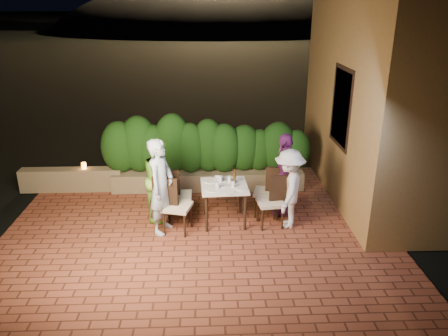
{
  "coord_description": "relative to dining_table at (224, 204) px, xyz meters",
  "views": [
    {
      "loc": [
        0.2,
        -6.69,
        3.91
      ],
      "look_at": [
        0.49,
        0.79,
        1.05
      ],
      "focal_mm": 35.0,
      "sensor_mm": 36.0,
      "label": 1
    }
  ],
  "objects": [
    {
      "name": "plate_se",
      "position": [
        0.23,
        0.26,
        0.38
      ],
      "size": [
        0.23,
        0.23,
        0.01
      ],
      "primitive_type": "cylinder",
      "color": "white",
      "rests_on": "dining_table"
    },
    {
      "name": "plate_front",
      "position": [
        0.08,
        -0.33,
        0.38
      ],
      "size": [
        0.21,
        0.21,
        0.01
      ],
      "primitive_type": "cylinder",
      "color": "white",
      "rests_on": "dining_table"
    },
    {
      "name": "diner_white",
      "position": [
        1.16,
        -0.2,
        0.37
      ],
      "size": [
        0.81,
        1.08,
        1.48
      ],
      "primitive_type": "imported",
      "rotation": [
        0.0,
        0.0,
        -1.87
      ],
      "color": "silver",
      "rests_on": "ground"
    },
    {
      "name": "window_pane",
      "position": [
        2.33,
        0.81,
        1.62
      ],
      "size": [
        0.08,
        1.0,
        1.4
      ],
      "primitive_type": "cube",
      "color": "black",
      "rests_on": "building_wall"
    },
    {
      "name": "diner_purple",
      "position": [
        1.17,
        0.32,
        0.44
      ],
      "size": [
        0.66,
        1.03,
        1.64
      ],
      "primitive_type": "imported",
      "rotation": [
        0.0,
        0.0,
        -1.87
      ],
      "color": "#6A236A",
      "rests_on": "ground"
    },
    {
      "name": "terrace_floor",
      "position": [
        -0.49,
        -0.19,
        -0.45
      ],
      "size": [
        7.0,
        6.0,
        0.15
      ],
      "primitive_type": "cube",
      "color": "brown",
      "rests_on": "ground"
    },
    {
      "name": "window_frame",
      "position": [
        2.32,
        0.81,
        1.62
      ],
      "size": [
        0.06,
        1.15,
        1.55
      ],
      "primitive_type": "cube",
      "color": "black",
      "rests_on": "building_wall"
    },
    {
      "name": "planter",
      "position": [
        -0.29,
        1.61,
        -0.17
      ],
      "size": [
        4.2,
        0.55,
        0.4
      ],
      "primitive_type": "cube",
      "color": "#7A6A4D",
      "rests_on": "ground"
    },
    {
      "name": "glass_nw",
      "position": [
        -0.13,
        -0.14,
        0.44
      ],
      "size": [
        0.07,
        0.07,
        0.12
      ],
      "primitive_type": "cylinder",
      "color": "silver",
      "rests_on": "dining_table"
    },
    {
      "name": "plate_ne",
      "position": [
        0.3,
        -0.18,
        0.38
      ],
      "size": [
        0.21,
        0.21,
        0.01
      ],
      "primitive_type": "cylinder",
      "color": "white",
      "rests_on": "dining_table"
    },
    {
      "name": "plate_nw",
      "position": [
        -0.24,
        -0.24,
        0.38
      ],
      "size": [
        0.2,
        0.2,
        0.01
      ],
      "primitive_type": "cylinder",
      "color": "white",
      "rests_on": "dining_table"
    },
    {
      "name": "bowl",
      "position": [
        -0.1,
        0.3,
        0.4
      ],
      "size": [
        0.19,
        0.19,
        0.04
      ],
      "primitive_type": "imported",
      "rotation": [
        0.0,
        0.0,
        -0.12
      ],
      "color": "white",
      "rests_on": "dining_table"
    },
    {
      "name": "hill",
      "position": [
        1.51,
        59.31,
        -4.38
      ],
      "size": [
        52.0,
        40.0,
        22.0
      ],
      "primitive_type": "ellipsoid",
      "color": "black",
      "rests_on": "ground"
    },
    {
      "name": "chair_left_back",
      "position": [
        -0.84,
        0.17,
        0.12
      ],
      "size": [
        0.46,
        0.46,
        0.99
      ],
      "primitive_type": null,
      "rotation": [
        0.0,
        0.0,
        0.01
      ],
      "color": "black",
      "rests_on": "ground"
    },
    {
      "name": "parapet",
      "position": [
        -3.29,
        1.61,
        -0.12
      ],
      "size": [
        2.2,
        0.3,
        0.5
      ],
      "primitive_type": "cube",
      "color": "#7A6A4D",
      "rests_on": "ground"
    },
    {
      "name": "building_wall",
      "position": [
        3.11,
        1.31,
        2.12
      ],
      "size": [
        1.6,
        5.0,
        5.0
      ],
      "primitive_type": "cube",
      "color": "#9E753E",
      "rests_on": "ground"
    },
    {
      "name": "plate_sw",
      "position": [
        -0.26,
        0.18,
        0.38
      ],
      "size": [
        0.24,
        0.24,
        0.01
      ],
      "primitive_type": "cylinder",
      "color": "white",
      "rests_on": "dining_table"
    },
    {
      "name": "plate_centre",
      "position": [
        -0.04,
        -0.01,
        0.38
      ],
      "size": [
        0.2,
        0.2,
        0.01
      ],
      "primitive_type": "cylinder",
      "color": "white",
      "rests_on": "dining_table"
    },
    {
      "name": "ground",
      "position": [
        -0.49,
        -0.69,
        -0.4
      ],
      "size": [
        400.0,
        400.0,
        0.0
      ],
      "primitive_type": "plane",
      "color": "black",
      "rests_on": "ground"
    },
    {
      "name": "diner_green",
      "position": [
        -1.2,
        0.25,
        0.42
      ],
      "size": [
        0.63,
        0.79,
        1.58
      ],
      "primitive_type": "imported",
      "rotation": [
        0.0,
        0.0,
        1.53
      ],
      "color": "#8DE246",
      "rests_on": "ground"
    },
    {
      "name": "chair_left_front",
      "position": [
        -0.85,
        -0.33,
        0.13
      ],
      "size": [
        0.58,
        0.58,
        1.02
      ],
      "primitive_type": null,
      "rotation": [
        0.0,
        0.0,
        -0.26
      ],
      "color": "black",
      "rests_on": "ground"
    },
    {
      "name": "chair_right_back",
      "position": [
        0.82,
        0.28,
        0.12
      ],
      "size": [
        0.56,
        0.56,
        0.99
      ],
      "primitive_type": null,
      "rotation": [
        0.0,
        0.0,
        2.9
      ],
      "color": "black",
      "rests_on": "ground"
    },
    {
      "name": "beer_bottle",
      "position": [
        0.19,
        0.08,
        0.52
      ],
      "size": [
        0.05,
        0.05,
        0.28
      ],
      "primitive_type": null,
      "color": "#45290B",
      "rests_on": "dining_table"
    },
    {
      "name": "dining_table",
      "position": [
        0.0,
        0.0,
        0.0
      ],
      "size": [
        0.88,
        0.88,
        0.75
      ],
      "primitive_type": null,
      "rotation": [
        0.0,
        0.0,
        0.05
      ],
      "color": "white",
      "rests_on": "ground"
    },
    {
      "name": "chair_right_front",
      "position": [
        0.84,
        -0.17,
        0.12
      ],
      "size": [
        0.51,
        0.51,
        0.98
      ],
      "primitive_type": null,
      "rotation": [
        0.0,
        0.0,
        3.27
      ],
      "color": "black",
      "rests_on": "ground"
    },
    {
      "name": "glass_sw",
      "position": [
        -0.07,
        0.16,
        0.44
      ],
      "size": [
        0.07,
        0.07,
        0.12
      ],
      "primitive_type": "cylinder",
      "color": "silver",
      "rests_on": "dining_table"
    },
    {
      "name": "diner_blue",
      "position": [
        -1.12,
        -0.3,
        0.5
      ],
      "size": [
        0.61,
        0.74,
        1.74
      ],
      "primitive_type": "imported",
      "rotation": [
        0.0,
        0.0,
        1.22
      ],
      "color": "#AFC6E1",
      "rests_on": "ground"
    },
    {
      "name": "parapet_lamp",
      "position": [
        -2.99,
        1.61,
        0.2
      ],
      "size": [
        0.1,
        0.1,
        0.14
      ],
      "primitive_type": "cylinder",
      "color": "orange",
      "rests_on": "parapet"
    },
    {
      "name": "glass_ne",
      "position": [
        0.16,
        -0.1,
        0.43
      ],
      "size": [
        0.06,
        0.06,
        0.11
      ],
      "primitive_type": "cylinder",
      "color": "silver",
      "rests_on": "dining_table"
    },
    {
      "name": "hedge",
      "position": [
        -0.29,
        1.61,
        0.57
      ],
      "size": [
        4.0,
        0.7,
        1.1
      ],
      "primitive_type": null,
      "color": "#163C10",
      "rests_on": "planter"
    },
    {
      "name": "glass_se",
      "position": [
        0.1,
        0.14,
        0.44
      ],
      "size": [
        0.07,
        0.07,
        0.12
      ],
      "primitive_type": "cylinder",
      "color": "silver",
      "rests_on": "dining_table"
    }
  ]
}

